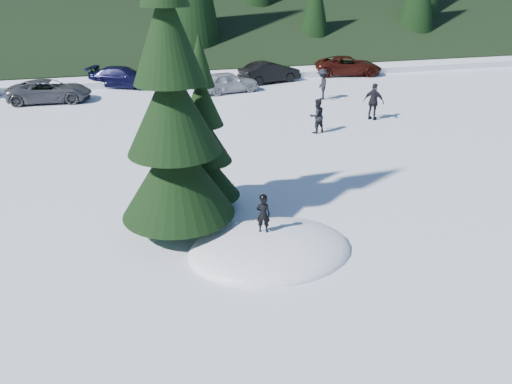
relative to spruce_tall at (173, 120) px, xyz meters
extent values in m
plane|color=white|center=(2.20, -1.80, -3.32)|extent=(200.00, 200.00, 0.00)
ellipsoid|color=white|center=(2.20, -1.80, -3.32)|extent=(4.48, 3.52, 0.96)
cylinder|color=#2F1F0F|center=(0.00, 0.00, -2.62)|extent=(0.38, 0.38, 1.40)
cone|color=black|center=(0.00, 0.00, -1.53)|extent=(3.20, 3.20, 2.46)
cone|color=black|center=(0.00, 0.00, 0.33)|extent=(2.54, 2.54, 2.46)
cone|color=black|center=(0.00, 0.00, 2.19)|extent=(1.88, 1.88, 2.46)
cylinder|color=#2F1F0F|center=(1.00, 1.40, -2.82)|extent=(0.26, 0.26, 1.00)
cone|color=black|center=(1.00, 1.40, -2.16)|extent=(2.20, 2.20, 1.52)
cone|color=black|center=(1.00, 1.40, -1.01)|extent=(1.75, 1.75, 1.52)
cone|color=black|center=(1.00, 1.40, 0.14)|extent=(1.29, 1.29, 1.52)
cone|color=black|center=(1.00, 1.40, 1.29)|extent=(0.84, 0.84, 1.52)
imported|color=black|center=(2.06, -1.56, -2.33)|extent=(0.44, 0.37, 1.03)
imported|color=black|center=(7.36, 7.93, -2.52)|extent=(0.90, 0.77, 1.59)
imported|color=black|center=(10.94, 9.26, -2.40)|extent=(1.05, 1.10, 1.84)
imported|color=black|center=(10.10, 13.99, -2.44)|extent=(0.90, 1.26, 1.77)
imported|color=#45464C|center=(-5.19, 17.53, -2.68)|extent=(4.71, 2.39, 1.27)
imported|color=black|center=(-1.00, 20.50, -2.67)|extent=(4.82, 3.50, 1.30)
imported|color=#9C9EA4|center=(5.20, 17.24, -2.68)|extent=(4.00, 2.24, 1.29)
imported|color=black|center=(8.55, 19.45, -2.63)|extent=(4.44, 2.54, 1.38)
imported|color=#330E09|center=(14.74, 20.48, -2.65)|extent=(5.17, 3.20, 1.33)
camera|label=1|loc=(-1.26, -12.98, 3.62)|focal=35.00mm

